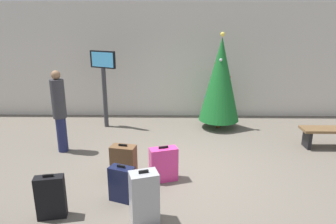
{
  "coord_description": "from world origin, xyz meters",
  "views": [
    {
      "loc": [
        -0.17,
        -5.36,
        2.83
      ],
      "look_at": [
        -0.28,
        1.15,
        0.9
      ],
      "focal_mm": 32.21,
      "sensor_mm": 36.0,
      "label": 1
    }
  ],
  "objects_px": {
    "holiday_tree": "(220,80)",
    "suitcase_1": "(51,197)",
    "waiting_bench": "(327,134)",
    "traveller_0": "(59,109)",
    "flight_info_kiosk": "(104,76)",
    "suitcase_4": "(164,164)",
    "suitcase_3": "(124,161)",
    "suitcase_2": "(122,184)",
    "suitcase_0": "(144,198)"
  },
  "relations": [
    {
      "from": "holiday_tree",
      "to": "suitcase_1",
      "type": "distance_m",
      "value": 5.26
    },
    {
      "from": "holiday_tree",
      "to": "suitcase_4",
      "type": "relative_size",
      "value": 3.83
    },
    {
      "from": "suitcase_1",
      "to": "suitcase_4",
      "type": "distance_m",
      "value": 2.01
    },
    {
      "from": "traveller_0",
      "to": "suitcase_1",
      "type": "bearing_deg",
      "value": -74.06
    },
    {
      "from": "holiday_tree",
      "to": "suitcase_3",
      "type": "xyz_separation_m",
      "value": [
        -2.21,
        -2.82,
        -1.06
      ]
    },
    {
      "from": "holiday_tree",
      "to": "suitcase_3",
      "type": "bearing_deg",
      "value": -128.13
    },
    {
      "from": "suitcase_2",
      "to": "suitcase_4",
      "type": "bearing_deg",
      "value": 45.55
    },
    {
      "from": "suitcase_2",
      "to": "suitcase_1",
      "type": "bearing_deg",
      "value": -154.33
    },
    {
      "from": "suitcase_3",
      "to": "suitcase_4",
      "type": "bearing_deg",
      "value": -12.67
    },
    {
      "from": "traveller_0",
      "to": "suitcase_2",
      "type": "relative_size",
      "value": 2.94
    },
    {
      "from": "flight_info_kiosk",
      "to": "suitcase_0",
      "type": "relative_size",
      "value": 2.53
    },
    {
      "from": "flight_info_kiosk",
      "to": "suitcase_4",
      "type": "distance_m",
      "value": 3.66
    },
    {
      "from": "suitcase_0",
      "to": "suitcase_2",
      "type": "xyz_separation_m",
      "value": [
        -0.42,
        0.56,
        -0.1
      ]
    },
    {
      "from": "waiting_bench",
      "to": "traveller_0",
      "type": "height_order",
      "value": "traveller_0"
    },
    {
      "from": "suitcase_2",
      "to": "suitcase_4",
      "type": "distance_m",
      "value": 0.94
    },
    {
      "from": "traveller_0",
      "to": "suitcase_1",
      "type": "xyz_separation_m",
      "value": [
        0.7,
        -2.45,
        -0.66
      ]
    },
    {
      "from": "traveller_0",
      "to": "flight_info_kiosk",
      "type": "bearing_deg",
      "value": 70.06
    },
    {
      "from": "holiday_tree",
      "to": "suitcase_1",
      "type": "bearing_deg",
      "value": -126.74
    },
    {
      "from": "suitcase_1",
      "to": "suitcase_3",
      "type": "bearing_deg",
      "value": 56.39
    },
    {
      "from": "suitcase_0",
      "to": "suitcase_1",
      "type": "height_order",
      "value": "suitcase_0"
    },
    {
      "from": "suitcase_1",
      "to": "waiting_bench",
      "type": "bearing_deg",
      "value": 26.91
    },
    {
      "from": "traveller_0",
      "to": "suitcase_2",
      "type": "bearing_deg",
      "value": -49.53
    },
    {
      "from": "suitcase_3",
      "to": "suitcase_4",
      "type": "distance_m",
      "value": 0.79
    },
    {
      "from": "holiday_tree",
      "to": "traveller_0",
      "type": "distance_m",
      "value": 4.16
    },
    {
      "from": "suitcase_0",
      "to": "suitcase_2",
      "type": "height_order",
      "value": "suitcase_0"
    },
    {
      "from": "suitcase_1",
      "to": "suitcase_4",
      "type": "relative_size",
      "value": 1.05
    },
    {
      "from": "holiday_tree",
      "to": "suitcase_1",
      "type": "relative_size",
      "value": 3.66
    },
    {
      "from": "traveller_0",
      "to": "suitcase_3",
      "type": "relative_size",
      "value": 2.88
    },
    {
      "from": "flight_info_kiosk",
      "to": "suitcase_0",
      "type": "bearing_deg",
      "value": -70.88
    },
    {
      "from": "suitcase_0",
      "to": "suitcase_3",
      "type": "bearing_deg",
      "value": 110.56
    },
    {
      "from": "holiday_tree",
      "to": "suitcase_2",
      "type": "xyz_separation_m",
      "value": [
        -2.1,
        -3.66,
        -1.06
      ]
    },
    {
      "from": "traveller_0",
      "to": "suitcase_0",
      "type": "distance_m",
      "value": 3.35
    },
    {
      "from": "flight_info_kiosk",
      "to": "suitcase_4",
      "type": "bearing_deg",
      "value": -60.42
    },
    {
      "from": "waiting_bench",
      "to": "suitcase_4",
      "type": "distance_m",
      "value": 4.11
    },
    {
      "from": "holiday_tree",
      "to": "flight_info_kiosk",
      "type": "bearing_deg",
      "value": 179.33
    },
    {
      "from": "flight_info_kiosk",
      "to": "suitcase_3",
      "type": "relative_size",
      "value": 3.29
    },
    {
      "from": "suitcase_2",
      "to": "suitcase_3",
      "type": "relative_size",
      "value": 0.98
    },
    {
      "from": "holiday_tree",
      "to": "suitcase_0",
      "type": "height_order",
      "value": "holiday_tree"
    },
    {
      "from": "waiting_bench",
      "to": "suitcase_0",
      "type": "distance_m",
      "value": 4.93
    },
    {
      "from": "suitcase_4",
      "to": "traveller_0",
      "type": "bearing_deg",
      "value": 150.98
    },
    {
      "from": "traveller_0",
      "to": "suitcase_3",
      "type": "height_order",
      "value": "traveller_0"
    },
    {
      "from": "suitcase_4",
      "to": "suitcase_0",
      "type": "bearing_deg",
      "value": -101.03
    },
    {
      "from": "flight_info_kiosk",
      "to": "traveller_0",
      "type": "height_order",
      "value": "flight_info_kiosk"
    },
    {
      "from": "holiday_tree",
      "to": "flight_info_kiosk",
      "type": "distance_m",
      "value": 3.16
    },
    {
      "from": "suitcase_0",
      "to": "suitcase_1",
      "type": "xyz_separation_m",
      "value": [
        -1.41,
        0.09,
        -0.06
      ]
    },
    {
      "from": "suitcase_3",
      "to": "suitcase_4",
      "type": "relative_size",
      "value": 0.95
    },
    {
      "from": "flight_info_kiosk",
      "to": "suitcase_3",
      "type": "distance_m",
      "value": 3.22
    },
    {
      "from": "suitcase_3",
      "to": "suitcase_1",
      "type": "bearing_deg",
      "value": -123.61
    },
    {
      "from": "suitcase_2",
      "to": "suitcase_3",
      "type": "height_order",
      "value": "suitcase_3"
    },
    {
      "from": "suitcase_0",
      "to": "suitcase_4",
      "type": "height_order",
      "value": "suitcase_0"
    }
  ]
}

